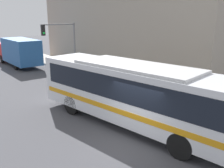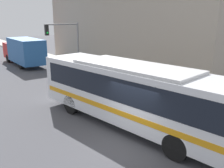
{
  "view_description": "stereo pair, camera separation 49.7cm",
  "coord_description": "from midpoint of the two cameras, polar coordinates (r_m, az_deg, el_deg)",
  "views": [
    {
      "loc": [
        -6.62,
        -6.89,
        5.23
      ],
      "look_at": [
        2.28,
        4.25,
        1.32
      ],
      "focal_mm": 40.0,
      "sensor_mm": 36.0,
      "label": 1
    },
    {
      "loc": [
        -6.23,
        -7.2,
        5.23
      ],
      "look_at": [
        2.28,
        4.25,
        1.32
      ],
      "focal_mm": 40.0,
      "sensor_mm": 36.0,
      "label": 2
    }
  ],
  "objects": [
    {
      "name": "parking_meter",
      "position": [
        19.67,
        0.22,
        2.98
      ],
      "size": [
        0.14,
        0.14,
        1.29
      ],
      "color": "slate",
      "rests_on": "sidewalk"
    },
    {
      "name": "ground_plane",
      "position": [
        10.87,
        5.17,
        -13.48
      ],
      "size": [
        120.0,
        120.0,
        0.0
      ],
      "primitive_type": "plane",
      "color": "#47474C"
    },
    {
      "name": "traffic_light_pole",
      "position": [
        23.18,
        -9.85,
        10.29
      ],
      "size": [
        3.28,
        0.35,
        4.5
      ],
      "color": "slate",
      "rests_on": "sidewalk"
    },
    {
      "name": "building_facade",
      "position": [
        25.76,
        4.36,
        11.93
      ],
      "size": [
        6.0,
        22.78,
        7.45
      ],
      "color": "#9E9384",
      "rests_on": "ground_plane"
    },
    {
      "name": "sidewalk",
      "position": [
        30.19,
        -11.9,
        5.16
      ],
      "size": [
        2.91,
        70.0,
        0.15
      ],
      "color": "#B7B2A8",
      "rests_on": "ground_plane"
    },
    {
      "name": "city_bus",
      "position": [
        11.83,
        5.99,
        -1.67
      ],
      "size": [
        4.08,
        11.4,
        3.07
      ],
      "rotation": [
        0.0,
        0.0,
        0.14
      ],
      "color": "silver",
      "rests_on": "ground_plane"
    },
    {
      "name": "pedestrian_near_corner",
      "position": [
        22.49,
        -0.64,
        4.41
      ],
      "size": [
        0.34,
        0.34,
        1.62
      ],
      "color": "#23283D",
      "rests_on": "sidewalk"
    },
    {
      "name": "delivery_truck",
      "position": [
        28.77,
        -19.11,
        7.24
      ],
      "size": [
        2.31,
        8.08,
        2.92
      ],
      "color": "#265999",
      "rests_on": "ground_plane"
    },
    {
      "name": "fire_hydrant",
      "position": [
        17.84,
        5.25,
        -0.2
      ],
      "size": [
        0.21,
        0.29,
        0.65
      ],
      "color": "red",
      "rests_on": "sidewalk"
    }
  ]
}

